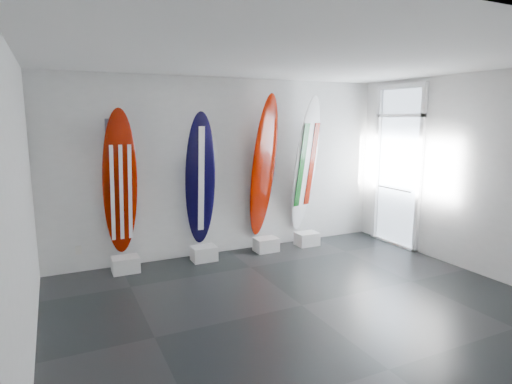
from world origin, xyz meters
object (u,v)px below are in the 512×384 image
surfboard_usa (120,184)px  surfboard_italy (306,165)px  surfboard_navy (200,180)px  surfboard_swiss (264,167)px

surfboard_usa → surfboard_italy: 3.27m
surfboard_navy → surfboard_swiss: surfboard_swiss is taller
surfboard_navy → surfboard_italy: size_ratio=0.88×
surfboard_navy → surfboard_italy: (2.01, 0.00, 0.14)m
surfboard_usa → surfboard_navy: surfboard_usa is taller
surfboard_swiss → surfboard_italy: 0.85m
surfboard_usa → surfboard_navy: 1.26m
surfboard_italy → surfboard_swiss: bearing=163.7°
surfboard_italy → surfboard_navy: bearing=163.7°
surfboard_navy → surfboard_italy: 2.01m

